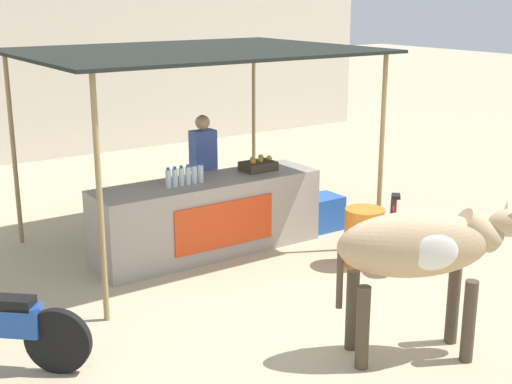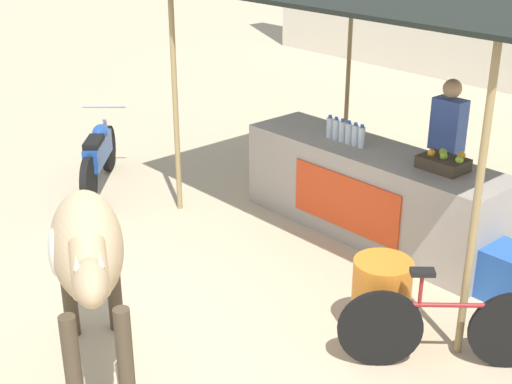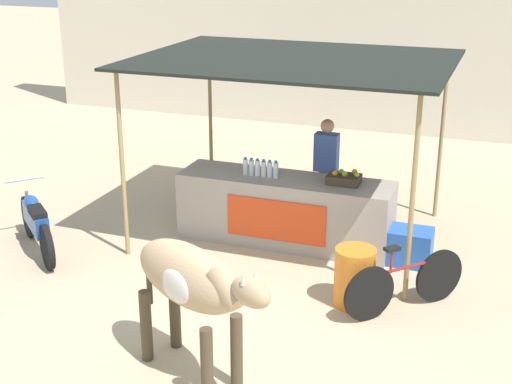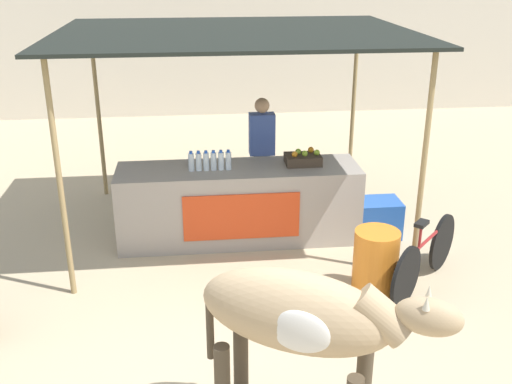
{
  "view_description": "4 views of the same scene",
  "coord_description": "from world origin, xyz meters",
  "views": [
    {
      "loc": [
        -4.4,
        -5.32,
        3.23
      ],
      "look_at": [
        -0.02,
        1.09,
        1.06
      ],
      "focal_mm": 50.0,
      "sensor_mm": 36.0,
      "label": 1
    },
    {
      "loc": [
        4.38,
        -3.35,
        3.43
      ],
      "look_at": [
        -0.17,
        0.72,
        0.84
      ],
      "focal_mm": 50.0,
      "sensor_mm": 36.0,
      "label": 2
    },
    {
      "loc": [
        2.84,
        -6.69,
        4.14
      ],
      "look_at": [
        -0.01,
        1.05,
        1.14
      ],
      "focal_mm": 50.0,
      "sensor_mm": 36.0,
      "label": 3
    },
    {
      "loc": [
        -0.54,
        -4.73,
        3.42
      ],
      "look_at": [
        0.07,
        0.88,
        1.16
      ],
      "focal_mm": 42.0,
      "sensor_mm": 36.0,
      "label": 4
    }
  ],
  "objects": [
    {
      "name": "water_barrel",
      "position": [
        1.34,
        0.73,
        0.36
      ],
      "size": [
        0.48,
        0.48,
        0.72
      ],
      "primitive_type": "cylinder",
      "color": "orange",
      "rests_on": "ground"
    },
    {
      "name": "vendor_behind_counter",
      "position": [
        0.38,
        2.95,
        0.85
      ],
      "size": [
        0.34,
        0.22,
        1.65
      ],
      "color": "#383842",
      "rests_on": "ground"
    },
    {
      "name": "fruit_crate",
      "position": [
        0.82,
        2.25,
        1.03
      ],
      "size": [
        0.44,
        0.32,
        0.18
      ],
      "color": "#3F3326",
      "rests_on": "stall_counter"
    },
    {
      "name": "building_wall_far",
      "position": [
        0.0,
        8.83,
        2.6
      ],
      "size": [
        16.0,
        0.5,
        5.2
      ],
      "primitive_type": "cube",
      "color": "beige",
      "rests_on": "ground"
    },
    {
      "name": "ground_plane",
      "position": [
        0.0,
        0.0,
        0.0
      ],
      "size": [
        60.0,
        60.0,
        0.0
      ],
      "primitive_type": "plane",
      "color": "tan"
    },
    {
      "name": "stall_awning",
      "position": [
        0.0,
        2.5,
        2.47
      ],
      "size": [
        4.2,
        3.2,
        2.57
      ],
      "color": "black",
      "rests_on": "ground"
    },
    {
      "name": "cooler_box",
      "position": [
        1.76,
        2.1,
        0.24
      ],
      "size": [
        0.6,
        0.44,
        0.48
      ],
      "primitive_type": "cube",
      "color": "blue",
      "rests_on": "ground"
    },
    {
      "name": "motorcycle_parked",
      "position": [
        -3.11,
        0.73,
        0.43
      ],
      "size": [
        1.4,
        1.26,
        0.9
      ],
      "color": "black",
      "rests_on": "ground"
    },
    {
      "name": "stall_counter",
      "position": [
        0.0,
        2.2,
        0.48
      ],
      "size": [
        3.0,
        0.82,
        0.96
      ],
      "color": "#9E9389",
      "rests_on": "ground"
    },
    {
      "name": "cow",
      "position": [
        0.18,
        -1.23,
        1.03
      ],
      "size": [
        1.79,
        1.15,
        1.44
      ],
      "color": "tan",
      "rests_on": "ground"
    },
    {
      "name": "water_bottle_row",
      "position": [
        -0.35,
        2.15,
        1.07
      ],
      "size": [
        0.52,
        0.07,
        0.25
      ],
      "color": "silver",
      "rests_on": "stall_counter"
    },
    {
      "name": "bicycle_leaning",
      "position": [
        1.91,
        0.8,
        0.35
      ],
      "size": [
        1.17,
        1.24,
        0.85
      ],
      "color": "black",
      "rests_on": "ground"
    }
  ]
}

